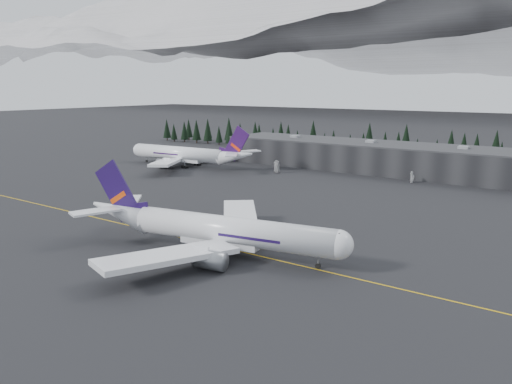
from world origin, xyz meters
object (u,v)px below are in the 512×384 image
Objects in this scene: jet_main at (210,228)px; gse_vehicle_a at (277,171)px; terminal at (392,158)px; gse_vehicle_b at (412,181)px; jet_parked at (189,154)px.

jet_main is 109.49m from gse_vehicle_a.
terminal is 51.56m from gse_vehicle_a.
gse_vehicle_a is at bearing 104.04° from jet_main.
jet_main reaches higher than gse_vehicle_b.
terminal is at bearing -158.67° from jet_parked.
jet_main is (5.45, -131.11, -0.66)m from terminal.
jet_main reaches higher than gse_vehicle_a.
jet_parked is at bearing 124.28° from jet_main.
jet_main is at bearing 130.35° from jet_parked.
jet_parked is 102.94m from gse_vehicle_b.
jet_main is 12.01× the size of gse_vehicle_a.
jet_parked is at bearing -161.11° from gse_vehicle_a.
terminal is at bearing 81.71° from jet_main.
gse_vehicle_a is (-40.26, -31.74, -5.52)m from terminal.
jet_main is 14.70× the size of gse_vehicle_b.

